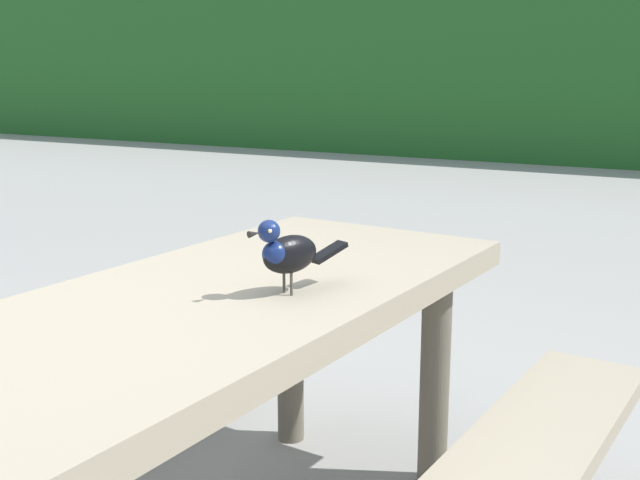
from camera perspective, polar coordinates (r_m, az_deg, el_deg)
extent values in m
cube|color=#235B23|center=(11.45, 21.59, 11.28)|extent=(28.00, 2.22, 2.37)
cube|color=gray|center=(1.91, -7.65, -4.79)|extent=(0.90, 1.85, 0.07)
cylinder|color=#635B4C|center=(2.71, -2.15, -7.65)|extent=(0.09, 0.09, 0.67)
cylinder|color=#635B4C|center=(2.47, 8.22, -9.87)|extent=(0.09, 0.09, 0.67)
cube|color=gray|center=(2.49, -19.99, -8.32)|extent=(0.41, 1.73, 0.05)
cylinder|color=#635B4C|center=(2.97, -9.78, -8.86)|extent=(0.07, 0.07, 0.39)
cylinder|color=#635B4C|center=(2.35, 17.50, -15.35)|extent=(0.07, 0.07, 0.39)
ellipsoid|color=black|center=(1.86, -2.17, -1.02)|extent=(0.12, 0.17, 0.09)
ellipsoid|color=navy|center=(1.83, -3.18, -1.01)|extent=(0.08, 0.08, 0.06)
sphere|color=navy|center=(1.81, -3.68, 0.63)|extent=(0.05, 0.05, 0.05)
sphere|color=#EAE08C|center=(1.79, -3.60, 0.65)|extent=(0.01, 0.01, 0.01)
sphere|color=#EAE08C|center=(1.82, -4.34, 0.84)|extent=(0.01, 0.01, 0.01)
cone|color=black|center=(1.79, -4.73, 0.46)|extent=(0.03, 0.03, 0.02)
cube|color=black|center=(1.94, 0.62, -0.87)|extent=(0.07, 0.11, 0.04)
cylinder|color=#47423D|center=(1.86, -2.07, -3.17)|extent=(0.01, 0.01, 0.05)
cylinder|color=#47423D|center=(1.88, -2.60, -2.99)|extent=(0.01, 0.01, 0.05)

